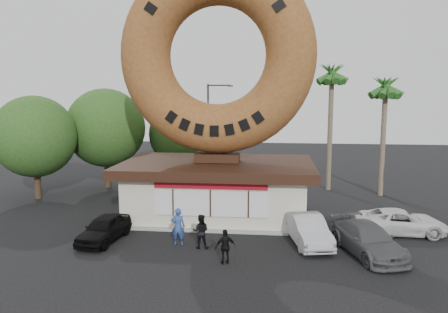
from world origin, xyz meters
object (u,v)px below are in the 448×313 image
Objects in this scene: car_black at (104,229)px; donut_shop at (218,187)px; person_right at (226,247)px; car_silver at (308,230)px; car_white at (401,222)px; car_grey at (368,240)px; giant_donut at (217,56)px; person_left at (178,227)px; street_lamp at (210,128)px; person_center at (201,231)px.

donut_shop is at bearing 52.04° from car_black.
car_silver is (3.74, 2.97, -0.06)m from person_right.
car_white is (8.68, 5.00, -0.12)m from person_right.
car_silver is 5.35m from car_white.
car_grey is 3.95m from car_white.
giant_donut is 13.45m from car_white.
person_left is 0.43× the size of car_silver.
person_right is (3.10, -17.33, -3.72)m from street_lamp.
person_left is 0.40× the size of car_white.
person_right reaches higher than car_silver.
donut_shop reaches higher than car_black.
car_grey is at bearing 144.10° from car_white.
person_center is at bearing -91.29° from donut_shop.
person_right is 0.40× the size of car_black.
person_left is at bearing -87.80° from street_lamp.
car_black is (-5.04, -5.10, -8.77)m from giant_donut.
person_right is (1.25, -7.32, -1.00)m from donut_shop.
car_silver is at bearing 139.07° from car_grey.
person_center is 4.94m from car_black.
giant_donut reaches higher than person_center.
person_left is at bearing 161.07° from car_grey.
person_right is at bearing -152.68° from car_silver.
car_black is 0.89× the size of car_silver.
person_right is at bearing 178.81° from car_grey.
car_silver is 2.84m from car_grey.
giant_donut is at bearing 127.64° from car_silver.
person_left is at bearing -103.60° from giant_donut.
street_lamp is at bearing -99.67° from person_right.
car_black is at bearing -39.34° from person_right.
car_grey is 1.03× the size of car_white.
car_black is at bearing -101.91° from street_lamp.
car_silver is at bearing 10.98° from car_black.
person_left is at bearing -13.86° from person_center.
donut_shop is 7.64m from giant_donut.
person_right reaches higher than car_white.
giant_donut reaches higher than donut_shop.
donut_shop is at bearing -90.00° from giant_donut.
person_center is at bearing 162.91° from car_grey.
car_silver is at bearing -161.37° from person_right.
street_lamp is at bearing 100.50° from donut_shop.
person_right is at bearing -80.33° from donut_shop.
person_center is (1.15, -0.28, -0.10)m from person_left.
donut_shop reaches higher than car_white.
car_silver is at bearing -41.14° from donut_shop.
person_right is 4.77m from car_silver.
donut_shop is 10.54m from street_lamp.
person_left is 3.27m from person_right.
street_lamp is at bearing 44.27° from car_white.
giant_donut reaches higher than car_silver.
car_silver is (5.11, 1.16, -0.12)m from person_center.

